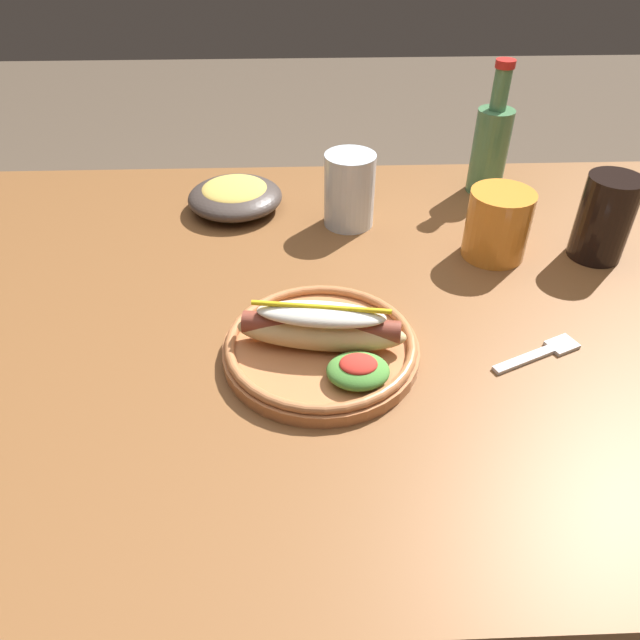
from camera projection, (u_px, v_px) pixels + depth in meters
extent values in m
plane|color=brown|center=(355.00, 586.00, 1.26)|extent=(8.00, 8.00, 0.00)
cube|color=brown|center=(375.00, 313.00, 0.81)|extent=(1.38, 0.87, 0.04)
cylinder|color=brown|center=(70.00, 358.00, 1.29)|extent=(0.06, 0.06, 0.70)
cylinder|color=brown|center=(619.00, 344.00, 1.33)|extent=(0.06, 0.06, 0.70)
cylinder|color=#B77042|center=(321.00, 350.00, 0.71)|extent=(0.23, 0.23, 0.02)
torus|color=#B77042|center=(321.00, 343.00, 0.70)|extent=(0.23, 0.23, 0.01)
ellipsoid|color=tan|center=(321.00, 332.00, 0.69)|extent=(0.20, 0.08, 0.04)
cylinder|color=brown|center=(321.00, 327.00, 0.69)|extent=(0.18, 0.05, 0.03)
ellipsoid|color=silver|center=(321.00, 314.00, 0.68)|extent=(0.15, 0.06, 0.02)
cylinder|color=yellow|center=(321.00, 307.00, 0.67)|extent=(0.16, 0.03, 0.01)
ellipsoid|color=#4C8C38|center=(358.00, 371.00, 0.65)|extent=(0.07, 0.06, 0.02)
ellipsoid|color=red|center=(358.00, 364.00, 0.65)|extent=(0.04, 0.03, 0.01)
cube|color=silver|center=(524.00, 360.00, 0.70)|extent=(0.08, 0.05, 0.00)
cube|color=silver|center=(562.00, 345.00, 0.73)|extent=(0.04, 0.04, 0.00)
cylinder|color=black|center=(605.00, 218.00, 0.85)|extent=(0.08, 0.08, 0.12)
cylinder|color=silver|center=(349.00, 190.00, 0.93)|extent=(0.08, 0.08, 0.11)
cylinder|color=orange|center=(498.00, 225.00, 0.86)|extent=(0.09, 0.09, 0.10)
cylinder|color=#4C7F51|center=(489.00, 152.00, 1.01)|extent=(0.06, 0.06, 0.14)
cylinder|color=#4C7F51|center=(501.00, 89.00, 0.95)|extent=(0.03, 0.03, 0.07)
cylinder|color=red|center=(506.00, 64.00, 0.93)|extent=(0.03, 0.03, 0.01)
ellipsoid|color=#423833|center=(235.00, 197.00, 0.99)|extent=(0.15, 0.15, 0.04)
ellipsoid|color=gold|center=(234.00, 189.00, 0.98)|extent=(0.11, 0.11, 0.02)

